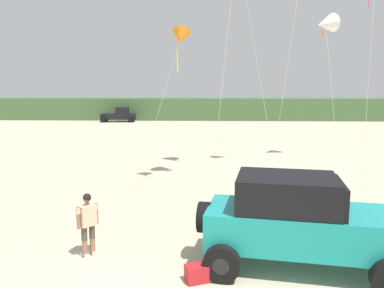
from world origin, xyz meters
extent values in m
cube|color=#426038|center=(-5.46, 51.95, 1.56)|extent=(90.00, 9.23, 3.13)
cube|color=teal|center=(3.61, 3.05, 1.01)|extent=(4.64, 2.53, 0.90)
cube|color=teal|center=(5.24, 2.78, 1.38)|extent=(1.36, 1.85, 0.12)
cube|color=black|center=(3.26, 3.11, 1.86)|extent=(2.56, 2.11, 0.80)
cube|color=black|center=(4.45, 2.92, 1.82)|extent=(0.37, 1.67, 0.72)
cylinder|color=black|center=(1.32, 3.43, 1.11)|extent=(0.42, 0.81, 0.77)
cylinder|color=black|center=(5.50, 3.78, 0.42)|extent=(0.88, 0.43, 0.84)
cylinder|color=black|center=(5.50, 3.78, 0.42)|extent=(0.43, 0.38, 0.38)
cylinder|color=black|center=(2.05, 4.35, 0.42)|extent=(0.88, 0.43, 0.84)
cylinder|color=black|center=(2.05, 4.35, 0.42)|extent=(0.43, 0.38, 0.38)
cylinder|color=black|center=(1.72, 2.32, 0.42)|extent=(0.88, 0.43, 0.84)
cylinder|color=black|center=(1.72, 2.32, 0.42)|extent=(0.43, 0.38, 0.38)
cylinder|color=#8C664C|center=(-1.75, 3.42, 0.25)|extent=(0.14, 0.14, 0.49)
cylinder|color=#4C4233|center=(-1.75, 3.42, 0.64)|extent=(0.15, 0.15, 0.36)
cube|color=silver|center=(-1.78, 3.45, 0.05)|extent=(0.26, 0.26, 0.10)
cylinder|color=#8C664C|center=(-1.60, 3.58, 0.25)|extent=(0.14, 0.14, 0.49)
cylinder|color=#4C4233|center=(-1.60, 3.58, 0.64)|extent=(0.15, 0.15, 0.36)
cube|color=silver|center=(-1.62, 3.61, 0.05)|extent=(0.26, 0.26, 0.10)
cube|color=beige|center=(-1.67, 3.50, 1.09)|extent=(0.46, 0.47, 0.54)
cylinder|color=#8C664C|center=(-1.85, 3.31, 1.08)|extent=(0.09, 0.09, 0.56)
cylinder|color=beige|center=(-1.85, 3.31, 1.27)|extent=(0.11, 0.11, 0.16)
cylinder|color=#8C664C|center=(-1.50, 3.68, 1.08)|extent=(0.09, 0.09, 0.56)
cylinder|color=beige|center=(-1.50, 3.68, 1.27)|extent=(0.11, 0.11, 0.16)
cylinder|color=#8C664C|center=(-1.67, 3.50, 1.40)|extent=(0.10, 0.10, 0.08)
sphere|color=#8C664C|center=(-1.67, 3.50, 1.54)|extent=(0.21, 0.21, 0.21)
sphere|color=black|center=(-1.66, 3.49, 1.56)|extent=(0.21, 0.21, 0.21)
cube|color=#B21E23|center=(1.19, 2.31, 0.19)|extent=(0.65, 0.54, 0.38)
cube|color=black|center=(-10.91, 45.33, 0.76)|extent=(4.72, 2.21, 0.76)
cube|color=black|center=(-10.36, 45.37, 1.56)|extent=(1.72, 1.91, 0.84)
cylinder|color=black|center=(-9.14, 46.51, 0.38)|extent=(0.78, 0.31, 0.76)
cylinder|color=black|center=(-8.99, 44.41, 0.38)|extent=(0.78, 0.31, 0.76)
cylinder|color=black|center=(-12.83, 46.25, 0.38)|extent=(0.78, 0.31, 0.76)
cylinder|color=black|center=(-12.69, 44.16, 0.38)|extent=(0.78, 0.31, 0.76)
cylinder|color=silver|center=(7.54, 9.31, 4.90)|extent=(0.76, 1.82, 9.70)
cone|color=white|center=(8.31, 17.81, 8.17)|extent=(1.70, 1.74, 1.45)
cylinder|color=orange|center=(8.16, 17.81, 7.51)|extent=(0.05, 0.15, 0.60)
cylinder|color=silver|center=(8.01, 15.06, 4.11)|extent=(0.62, 5.51, 8.13)
cylinder|color=silver|center=(2.05, 9.32, 5.72)|extent=(1.14, 2.47, 11.34)
cylinder|color=silver|center=(5.18, 12.18, 6.78)|extent=(2.26, 3.60, 13.46)
cone|color=orange|center=(0.20, 10.91, 6.51)|extent=(1.15, 1.26, 1.08)
cylinder|color=yellow|center=(0.05, 10.91, 5.67)|extent=(0.05, 0.06, 1.31)
cylinder|color=silver|center=(-0.72, 10.14, 3.28)|extent=(1.85, 1.56, 6.46)
cylinder|color=silver|center=(3.68, 12.72, 5.63)|extent=(1.98, 1.80, 11.16)
camera|label=1|loc=(1.41, -5.66, 4.25)|focal=35.34mm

